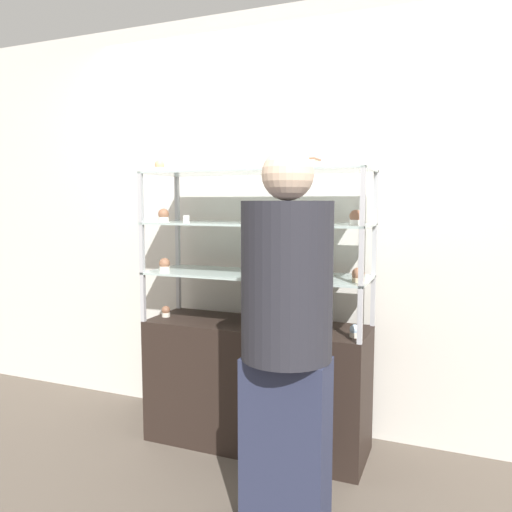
# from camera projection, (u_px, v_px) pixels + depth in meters

# --- Properties ---
(ground_plane) EXTENTS (20.00, 20.00, 0.00)m
(ground_plane) POSITION_uv_depth(u_px,v_px,m) (256.00, 444.00, 2.95)
(ground_plane) COLOR brown
(back_wall) EXTENTS (8.00, 0.05, 2.60)m
(back_wall) POSITION_uv_depth(u_px,v_px,m) (277.00, 222.00, 3.14)
(back_wall) COLOR silver
(back_wall) RESTS_ON ground_plane
(display_base) EXTENTS (1.29, 0.42, 0.73)m
(display_base) POSITION_uv_depth(u_px,v_px,m) (256.00, 384.00, 2.91)
(display_base) COLOR black
(display_base) RESTS_ON ground_plane
(display_riser_lower) EXTENTS (1.29, 0.42, 0.29)m
(display_riser_lower) POSITION_uv_depth(u_px,v_px,m) (256.00, 277.00, 2.84)
(display_riser_lower) COLOR #B7B7BC
(display_riser_lower) RESTS_ON display_base
(display_riser_middle) EXTENTS (1.29, 0.42, 0.29)m
(display_riser_middle) POSITION_uv_depth(u_px,v_px,m) (256.00, 226.00, 2.81)
(display_riser_middle) COLOR #B7B7BC
(display_riser_middle) RESTS_ON display_riser_lower
(display_riser_upper) EXTENTS (1.29, 0.42, 0.29)m
(display_riser_upper) POSITION_uv_depth(u_px,v_px,m) (256.00, 174.00, 2.78)
(display_riser_upper) COLOR #B7B7BC
(display_riser_upper) RESTS_ON display_riser_middle
(layer_cake_centerpiece) EXTENTS (0.18, 0.18, 0.14)m
(layer_cake_centerpiece) POSITION_uv_depth(u_px,v_px,m) (264.00, 313.00, 2.84)
(layer_cake_centerpiece) COLOR #DBBC84
(layer_cake_centerpiece) RESTS_ON display_base
(sheet_cake_frosted) EXTENTS (0.26, 0.13, 0.06)m
(sheet_cake_frosted) POSITION_uv_depth(u_px,v_px,m) (294.00, 164.00, 2.67)
(sheet_cake_frosted) COLOR beige
(sheet_cake_frosted) RESTS_ON display_riser_upper
(cupcake_0) EXTENTS (0.05, 0.05, 0.07)m
(cupcake_0) POSITION_uv_depth(u_px,v_px,m) (166.00, 312.00, 3.04)
(cupcake_0) COLOR beige
(cupcake_0) RESTS_ON display_base
(cupcake_1) EXTENTS (0.05, 0.05, 0.07)m
(cupcake_1) POSITION_uv_depth(u_px,v_px,m) (355.00, 331.00, 2.57)
(cupcake_1) COLOR beige
(cupcake_1) RESTS_ON display_base
(price_tag_0) EXTENTS (0.04, 0.00, 0.04)m
(price_tag_0) POSITION_uv_depth(u_px,v_px,m) (287.00, 332.00, 2.60)
(price_tag_0) COLOR white
(price_tag_0) RESTS_ON display_base
(cupcake_2) EXTENTS (0.07, 0.07, 0.07)m
(cupcake_2) POSITION_uv_depth(u_px,v_px,m) (165.00, 264.00, 2.99)
(cupcake_2) COLOR beige
(cupcake_2) RESTS_ON display_riser_lower
(cupcake_3) EXTENTS (0.07, 0.07, 0.07)m
(cupcake_3) POSITION_uv_depth(u_px,v_px,m) (248.00, 270.00, 2.76)
(cupcake_3) COLOR white
(cupcake_3) RESTS_ON display_riser_lower
(cupcake_4) EXTENTS (0.07, 0.07, 0.07)m
(cupcake_4) POSITION_uv_depth(u_px,v_px,m) (358.00, 275.00, 2.55)
(cupcake_4) COLOR #CCB28C
(cupcake_4) RESTS_ON display_riser_lower
(price_tag_1) EXTENTS (0.04, 0.00, 0.04)m
(price_tag_1) POSITION_uv_depth(u_px,v_px,m) (264.00, 276.00, 2.62)
(price_tag_1) COLOR white
(price_tag_1) RESTS_ON display_riser_lower
(cupcake_5) EXTENTS (0.07, 0.07, 0.08)m
(cupcake_5) POSITION_uv_depth(u_px,v_px,m) (164.00, 215.00, 2.99)
(cupcake_5) COLOR beige
(cupcake_5) RESTS_ON display_riser_middle
(cupcake_6) EXTENTS (0.07, 0.07, 0.08)m
(cupcake_6) POSITION_uv_depth(u_px,v_px,m) (252.00, 217.00, 2.73)
(cupcake_6) COLOR #CCB28C
(cupcake_6) RESTS_ON display_riser_middle
(cupcake_7) EXTENTS (0.07, 0.07, 0.08)m
(cupcake_7) POSITION_uv_depth(u_px,v_px,m) (356.00, 218.00, 2.50)
(cupcake_7) COLOR white
(cupcake_7) RESTS_ON display_riser_middle
(price_tag_2) EXTENTS (0.04, 0.00, 0.04)m
(price_tag_2) POSITION_uv_depth(u_px,v_px,m) (186.00, 219.00, 2.76)
(price_tag_2) COLOR white
(price_tag_2) RESTS_ON display_riser_middle
(cupcake_8) EXTENTS (0.06, 0.06, 0.07)m
(cupcake_8) POSITION_uv_depth(u_px,v_px,m) (160.00, 166.00, 2.91)
(cupcake_8) COLOR white
(cupcake_8) RESTS_ON display_riser_upper
(cupcake_9) EXTENTS (0.06, 0.06, 0.07)m
(cupcake_9) POSITION_uv_depth(u_px,v_px,m) (250.00, 163.00, 2.69)
(cupcake_9) COLOR beige
(cupcake_9) RESTS_ON display_riser_upper
(cupcake_10) EXTENTS (0.06, 0.06, 0.07)m
(cupcake_10) POSITION_uv_depth(u_px,v_px,m) (361.00, 160.00, 2.51)
(cupcake_10) COLOR white
(cupcake_10) RESTS_ON display_riser_upper
(price_tag_3) EXTENTS (0.04, 0.00, 0.04)m
(price_tag_3) POSITION_uv_depth(u_px,v_px,m) (227.00, 165.00, 2.64)
(price_tag_3) COLOR white
(price_tag_3) RESTS_ON display_riser_upper
(customer_figure) EXTENTS (0.38, 0.38, 1.64)m
(customer_figure) POSITION_uv_depth(u_px,v_px,m) (287.00, 331.00, 2.11)
(customer_figure) COLOR #282D47
(customer_figure) RESTS_ON ground_plane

